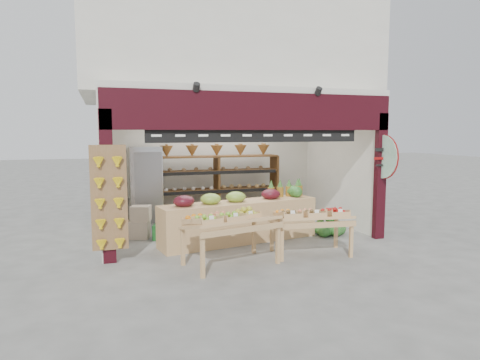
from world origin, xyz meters
name	(u,v)px	position (x,y,z in m)	size (l,w,h in m)	color
ground	(241,236)	(0.00, 0.00, 0.00)	(60.00, 60.00, 0.00)	#61615D
shop_structure	(220,63)	(0.00, 1.61, 3.92)	(6.36, 5.12, 5.40)	silver
banana_board	(109,200)	(-2.73, -1.17, 1.12)	(0.60, 0.15, 1.80)	#8C613F
gift_sign	(384,157)	(2.75, -1.15, 1.75)	(0.04, 0.93, 0.92)	#BBEBCC
back_shelving	(217,175)	(-0.09, 1.64, 1.19)	(3.16, 0.52, 1.94)	brown
refrigerator	(147,186)	(-1.80, 1.77, 0.96)	(0.75, 0.75, 1.92)	silver
cardboard_stack	(151,226)	(-1.87, 0.50, 0.25)	(1.11, 0.80, 0.70)	beige
mid_counter	(240,220)	(-0.16, -0.41, 0.46)	(3.44, 1.23, 1.06)	tan
display_table_left	(224,221)	(-0.89, -1.82, 0.77)	(1.72, 1.20, 1.00)	tan
display_table_right	(311,216)	(0.81, -1.68, 0.72)	(1.51, 0.97, 0.93)	tan
watermelon_pile	(329,226)	(1.92, -0.42, 0.19)	(0.76, 0.71, 0.54)	#1C4D19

